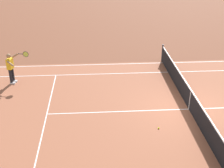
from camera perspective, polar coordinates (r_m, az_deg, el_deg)
name	(u,v)px	position (r m, az deg, el deg)	size (l,w,h in m)	color
ground_plane	(189,109)	(14.37, 14.15, -4.57)	(60.00, 60.00, 0.00)	brown
court_slab	(189,109)	(14.37, 14.15, -4.56)	(24.20, 11.40, 0.00)	#935138
court_line_markings	(189,109)	(14.36, 14.15, -4.55)	(23.85, 11.05, 0.01)	white
tennis_net	(190,100)	(14.13, 14.36, -2.86)	(0.10, 11.70, 1.08)	#2D2D33
tennis_player_near	(11,67)	(16.79, -18.32, 3.08)	(1.15, 0.76, 1.70)	black
tennis_ball	(159,128)	(12.76, 8.69, -8.13)	(0.07, 0.07, 0.07)	#CCE01E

